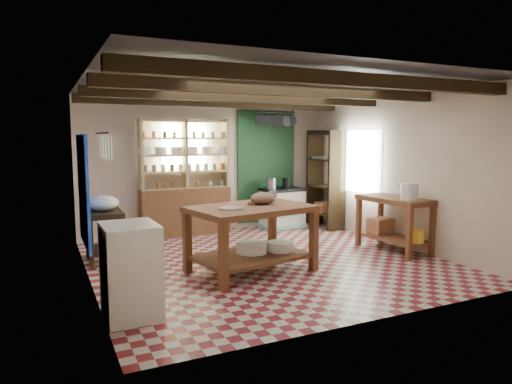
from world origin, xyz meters
name	(u,v)px	position (x,y,z in m)	size (l,w,h in m)	color
floor	(265,261)	(0.00, 0.00, -0.01)	(5.00, 5.00, 0.02)	maroon
ceiling	(266,86)	(0.00, 0.00, 2.60)	(5.00, 5.00, 0.02)	#414146
wall_back	(209,166)	(0.00, 2.50, 1.30)	(5.00, 0.04, 2.60)	beige
wall_front	(379,194)	(0.00, -2.50, 1.30)	(5.00, 0.04, 2.60)	beige
wall_left	(86,182)	(-2.50, 0.00, 1.30)	(0.04, 5.00, 2.60)	beige
wall_right	(396,170)	(2.50, 0.00, 1.30)	(0.04, 5.00, 2.60)	beige
ceiling_beams	(266,94)	(0.00, 0.00, 2.48)	(5.00, 3.80, 0.15)	black
blue_wall_patch	(83,191)	(-2.47, 0.90, 1.10)	(0.04, 1.40, 1.60)	blue
green_wall_patch	(266,167)	(1.25, 2.47, 1.25)	(1.30, 0.04, 2.30)	#1B4323
window_back	(184,146)	(-0.50, 2.48, 1.70)	(0.90, 0.02, 0.80)	beige
window_right	(358,161)	(2.48, 1.00, 1.40)	(0.02, 1.30, 1.20)	beige
utensil_rail	(102,145)	(-2.44, -1.20, 1.78)	(0.06, 0.90, 0.28)	black
pot_rack	(276,121)	(1.25, 2.05, 2.18)	(0.86, 0.12, 0.36)	black
shelving_unit	(185,178)	(-0.55, 2.31, 1.10)	(1.70, 0.34, 2.20)	tan
tall_rack	(326,179)	(2.28, 1.80, 1.00)	(0.40, 0.86, 2.00)	black
work_table	(251,239)	(-0.42, -0.40, 0.46)	(1.62, 1.08, 0.92)	brown
stove	(282,208)	(1.46, 2.15, 0.41)	(0.84, 0.57, 0.82)	silver
prep_table	(104,236)	(-2.20, 1.00, 0.39)	(0.52, 0.76, 0.77)	black
white_cabinet	(131,270)	(-2.22, -1.32, 0.49)	(0.54, 0.65, 0.98)	white
right_counter	(394,224)	(2.18, -0.35, 0.44)	(0.62, 1.24, 0.89)	brown
cat	(263,198)	(-0.19, -0.31, 1.00)	(0.38, 0.29, 0.17)	#8F6C53
steel_tray	(231,208)	(-0.76, -0.51, 0.93)	(0.33, 0.33, 0.02)	#A8A7AF
basin_large	(252,248)	(-0.38, -0.34, 0.32)	(0.43, 0.43, 0.15)	white
basin_small	(281,246)	(0.04, -0.42, 0.31)	(0.38, 0.38, 0.13)	white
kettle_left	(272,183)	(1.21, 2.15, 0.93)	(0.18, 0.18, 0.21)	#A8A7AF
kettle_right	(287,183)	(1.56, 2.15, 0.92)	(0.16, 0.16, 0.20)	black
enamel_bowl	(103,203)	(-2.20, 1.00, 0.89)	(0.46, 0.46, 0.23)	white
white_bucket	(410,192)	(2.15, -0.70, 1.02)	(0.27, 0.27, 0.27)	white
wicker_basket	(380,226)	(2.16, -0.05, 0.37)	(0.37, 0.30, 0.26)	#AC6C45
yellow_tub	(415,236)	(2.21, -0.80, 0.34)	(0.27, 0.27, 0.20)	yellow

